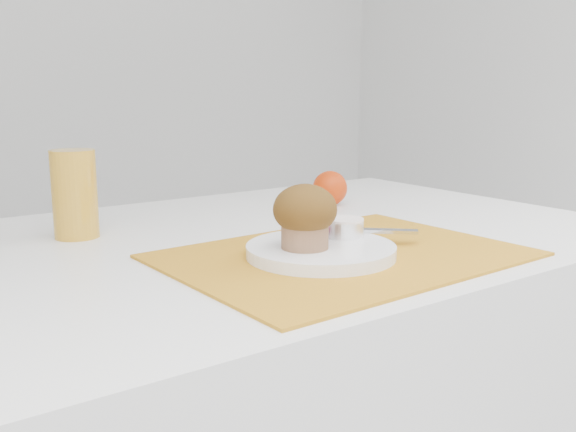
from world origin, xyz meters
TOP-DOWN VIEW (x-y plane):
  - placemat at (0.01, -0.13)m, footprint 0.51×0.38m
  - plate at (-0.03, -0.13)m, footprint 0.22×0.22m
  - ramekin at (0.03, -0.11)m, footprint 0.07×0.07m
  - cream at (0.03, -0.11)m, footprint 0.06×0.06m
  - raspberry_near at (-0.02, -0.08)m, footprint 0.02×0.02m
  - raspberry_far at (0.01, -0.08)m, footprint 0.02×0.02m
  - butter_knife at (0.06, -0.09)m, footprint 0.16×0.15m
  - orange at (0.25, 0.19)m, footprint 0.07×0.07m
  - juice_glass at (-0.27, 0.21)m, footprint 0.09×0.09m
  - muffin at (-0.06, -0.13)m, footprint 0.09×0.09m

SIDE VIEW (x-z plane):
  - placemat at x=0.01m, z-range 0.75..0.75m
  - plate at x=-0.03m, z-range 0.75..0.77m
  - butter_knife at x=0.06m, z-range 0.77..0.78m
  - raspberry_near at x=-0.02m, z-range 0.77..0.79m
  - raspberry_far at x=0.01m, z-range 0.77..0.79m
  - ramekin at x=0.03m, z-range 0.77..0.80m
  - orange at x=0.25m, z-range 0.75..0.82m
  - cream at x=0.03m, z-range 0.79..0.80m
  - muffin at x=-0.06m, z-range 0.77..0.86m
  - juice_glass at x=-0.27m, z-range 0.75..0.89m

